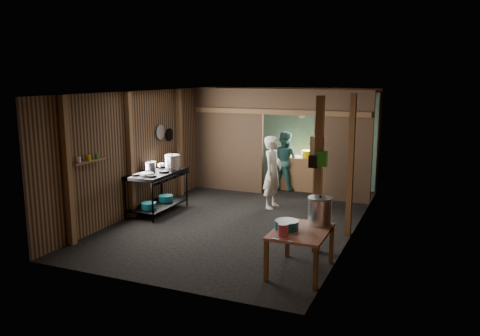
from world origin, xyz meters
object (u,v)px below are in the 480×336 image
at_px(stock_pot, 320,211).
at_px(yellow_tub, 308,154).
at_px(pink_bucket, 283,230).
at_px(gas_range, 157,192).
at_px(cook, 273,172).
at_px(stove_pot_large, 173,162).
at_px(prep_table, 300,251).

xyz_separation_m(stock_pot, yellow_tub, (-1.45, 4.76, 0.09)).
xyz_separation_m(pink_bucket, yellow_tub, (-1.10, 5.52, 0.20)).
distance_m(gas_range, cook, 2.55).
distance_m(stock_pot, pink_bucket, 0.85).
xyz_separation_m(stock_pot, pink_bucket, (-0.35, -0.76, -0.11)).
xyz_separation_m(gas_range, stove_pot_large, (0.17, 0.37, 0.60)).
relative_size(gas_range, yellow_tub, 4.63).
xyz_separation_m(pink_bucket, cook, (-1.39, 3.59, 0.06)).
distance_m(stock_pot, yellow_tub, 4.98).
height_order(prep_table, stove_pot_large, stove_pot_large).
distance_m(stock_pot, cook, 3.32).
bearing_deg(stove_pot_large, pink_bucket, -38.04).
bearing_deg(pink_bucket, stock_pot, 65.60).
bearing_deg(prep_table, stove_pot_large, 147.23).
height_order(prep_table, pink_bucket, pink_bucket).
relative_size(gas_range, stock_pot, 3.41).
relative_size(prep_table, pink_bucket, 6.02).
height_order(gas_range, pink_bucket, gas_range).
distance_m(gas_range, prep_table, 4.17).
height_order(gas_range, yellow_tub, yellow_tub).
bearing_deg(stock_pot, stove_pot_large, 153.25).
distance_m(yellow_tub, cook, 1.96).
distance_m(prep_table, cook, 3.62).
bearing_deg(stove_pot_large, yellow_tub, 51.74).
relative_size(stock_pot, cook, 0.28).
relative_size(prep_table, yellow_tub, 3.36).
bearing_deg(stove_pot_large, cook, 25.66).
bearing_deg(gas_range, yellow_tub, 53.12).
height_order(pink_bucket, yellow_tub, yellow_tub).
height_order(prep_table, yellow_tub, yellow_tub).
distance_m(prep_table, yellow_tub, 5.35).
distance_m(prep_table, stove_pot_large, 4.27).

